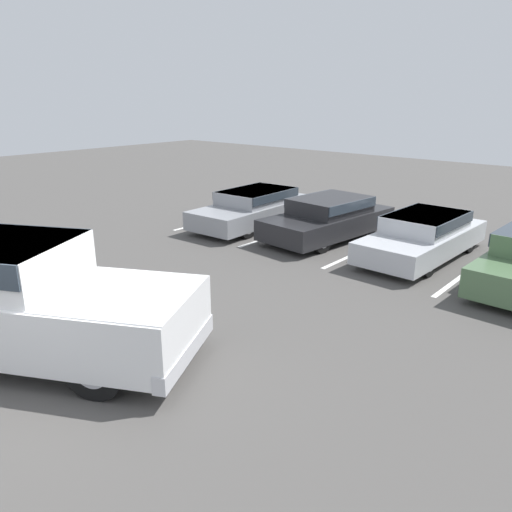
{
  "coord_description": "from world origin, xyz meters",
  "views": [
    {
      "loc": [
        6.69,
        -3.05,
        4.13
      ],
      "look_at": [
        0.39,
        4.28,
        1.0
      ],
      "focal_mm": 35.0,
      "sensor_mm": 36.0,
      "label": 1
    }
  ],
  "objects": [
    {
      "name": "parked_sedan_a",
      "position": [
        -3.82,
        9.14,
        0.63
      ],
      "size": [
        2.01,
        4.82,
        1.18
      ],
      "rotation": [
        0.0,
        0.0,
        -1.53
      ],
      "color": "gray",
      "rests_on": "ground_plane"
    },
    {
      "name": "stall_stripe_c",
      "position": [
        0.31,
        9.33,
        0.0
      ],
      "size": [
        0.12,
        4.84,
        0.01
      ],
      "primitive_type": "cube",
      "color": "white",
      "rests_on": "ground_plane"
    },
    {
      "name": "ground_plane",
      "position": [
        0.0,
        0.0,
        0.0
      ],
      "size": [
        60.0,
        60.0,
        0.0
      ],
      "primitive_type": "plane",
      "color": "#4C4947"
    },
    {
      "name": "stall_stripe_d",
      "position": [
        3.13,
        9.33,
        0.0
      ],
      "size": [
        0.12,
        4.84,
        0.01
      ],
      "primitive_type": "cube",
      "color": "white",
      "rests_on": "ground_plane"
    },
    {
      "name": "parked_sedan_b",
      "position": [
        -1.14,
        9.38,
        0.66
      ],
      "size": [
        2.25,
        4.51,
        1.23
      ],
      "rotation": [
        0.0,
        0.0,
        -1.67
      ],
      "color": "#232326",
      "rests_on": "ground_plane"
    },
    {
      "name": "stall_stripe_a",
      "position": [
        -5.35,
        9.33,
        0.0
      ],
      "size": [
        0.12,
        4.84,
        0.01
      ],
      "primitive_type": "cube",
      "color": "white",
      "rests_on": "ground_plane"
    },
    {
      "name": "pickup_truck",
      "position": [
        -0.93,
        0.18,
        0.96
      ],
      "size": [
        5.86,
        4.44,
        1.95
      ],
      "rotation": [
        0.0,
        0.0,
        0.49
      ],
      "color": "white",
      "rests_on": "ground_plane"
    },
    {
      "name": "parked_sedan_c",
      "position": [
        1.78,
        9.45,
        0.63
      ],
      "size": [
        1.85,
        4.58,
        1.17
      ],
      "rotation": [
        0.0,
        0.0,
        -1.6
      ],
      "color": "#B7BABF",
      "rests_on": "ground_plane"
    },
    {
      "name": "stall_stripe_b",
      "position": [
        -2.52,
        9.33,
        0.0
      ],
      "size": [
        0.12,
        4.84,
        0.01
      ],
      "primitive_type": "cube",
      "color": "white",
      "rests_on": "ground_plane"
    }
  ]
}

